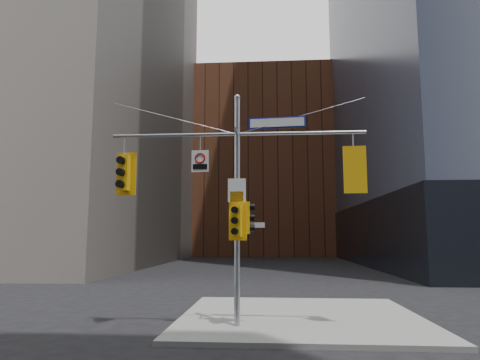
# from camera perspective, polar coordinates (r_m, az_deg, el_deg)

# --- Properties ---
(ground) EXTENTS (160.00, 160.00, 0.00)m
(ground) POSITION_cam_1_polar(r_m,az_deg,el_deg) (11.53, -1.24, -21.56)
(ground) COLOR black
(ground) RESTS_ON ground
(sidewalk_corner) EXTENTS (8.00, 8.00, 0.15)m
(sidewalk_corner) POSITION_cam_1_polar(r_m,az_deg,el_deg) (15.41, 8.02, -17.63)
(sidewalk_corner) COLOR gray
(sidewalk_corner) RESTS_ON ground
(brick_midrise) EXTENTS (26.00, 20.00, 28.00)m
(brick_midrise) POSITION_cam_1_polar(r_m,az_deg,el_deg) (70.05, 3.23, 1.67)
(brick_midrise) COLOR brown
(brick_midrise) RESTS_ON ground
(signal_assembly) EXTENTS (8.00, 0.80, 7.30)m
(signal_assembly) POSITION_cam_1_polar(r_m,az_deg,el_deg) (13.28, -0.38, -0.52)
(signal_assembly) COLOR #989BA0
(signal_assembly) RESTS_ON ground
(traffic_light_west_arm) EXTENTS (0.67, 0.57, 1.40)m
(traffic_light_west_arm) POSITION_cam_1_polar(r_m,az_deg,el_deg) (14.10, -15.25, 0.91)
(traffic_light_west_arm) COLOR #FEB60D
(traffic_light_west_arm) RESTS_ON ground
(traffic_light_east_arm) EXTENTS (0.69, 0.56, 1.44)m
(traffic_light_east_arm) POSITION_cam_1_polar(r_m,az_deg,el_deg) (13.53, 14.97, 1.24)
(traffic_light_east_arm) COLOR #FEB60D
(traffic_light_east_arm) RESTS_ON ground
(traffic_light_pole_side) EXTENTS (0.38, 0.32, 0.98)m
(traffic_light_pole_side) POSITION_cam_1_polar(r_m,az_deg,el_deg) (13.17, 1.01, -5.07)
(traffic_light_pole_side) COLOR #FEB60D
(traffic_light_pole_side) RESTS_ON ground
(traffic_light_pole_front) EXTENTS (0.56, 0.50, 1.18)m
(traffic_light_pole_front) POSITION_cam_1_polar(r_m,az_deg,el_deg) (12.92, -0.48, -5.45)
(traffic_light_pole_front) COLOR #FEB60D
(traffic_light_pole_front) RESTS_ON ground
(street_sign_blade) EXTENTS (1.80, 0.20, 0.35)m
(street_sign_blade) POSITION_cam_1_polar(r_m,az_deg,el_deg) (13.61, 4.95, 7.63)
(street_sign_blade) COLOR navy
(street_sign_blade) RESTS_ON ground
(regulatory_sign_arm) EXTENTS (0.55, 0.09, 0.69)m
(regulatory_sign_arm) POSITION_cam_1_polar(r_m,az_deg,el_deg) (13.51, -5.35, 2.63)
(regulatory_sign_arm) COLOR silver
(regulatory_sign_arm) RESTS_ON ground
(regulatory_sign_pole) EXTENTS (0.55, 0.05, 0.72)m
(regulatory_sign_pole) POSITION_cam_1_polar(r_m,az_deg,el_deg) (13.14, -0.42, -1.46)
(regulatory_sign_pole) COLOR silver
(regulatory_sign_pole) RESTS_ON ground
(street_blade_ew) EXTENTS (0.80, 0.07, 0.16)m
(street_blade_ew) POSITION_cam_1_polar(r_m,az_deg,el_deg) (13.16, 1.58, -6.03)
(street_blade_ew) COLOR silver
(street_blade_ew) RESTS_ON ground
(street_blade_ns) EXTENTS (0.05, 0.70, 0.14)m
(street_blade_ns) POSITION_cam_1_polar(r_m,az_deg,el_deg) (13.63, -0.24, -7.90)
(street_blade_ns) COLOR #145926
(street_blade_ns) RESTS_ON ground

